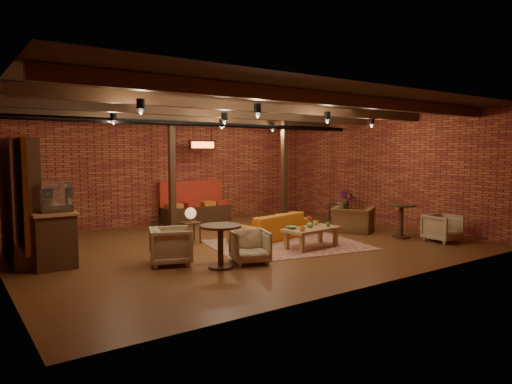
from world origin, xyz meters
TOP-DOWN VIEW (x-y plane):
  - floor at (0.00, 0.00)m, footprint 10.00×10.00m
  - ceiling at (0.00, 0.00)m, footprint 10.00×8.00m
  - wall_back at (0.00, 4.00)m, footprint 10.00×0.02m
  - wall_front at (0.00, -4.00)m, footprint 10.00×0.02m
  - wall_right at (5.00, 0.00)m, footprint 0.02×8.00m
  - ceiling_beams at (0.00, 0.00)m, footprint 9.80×6.40m
  - ceiling_pipe at (0.00, 1.60)m, footprint 9.60×0.12m
  - post_left at (-0.60, 2.60)m, footprint 0.16×0.16m
  - post_right at (2.80, 2.00)m, footprint 0.16×0.16m
  - service_counter at (-4.10, 1.00)m, footprint 0.80×2.50m
  - plant_counter at (-4.00, 1.20)m, footprint 0.35×0.39m
  - shelving_hutch at (-4.50, 1.10)m, footprint 0.52×2.00m
  - chalkboard_menu at (-4.93, -2.30)m, footprint 0.08×0.96m
  - banquette at (0.60, 3.55)m, footprint 2.10×0.70m
  - service_sign at (0.60, 3.10)m, footprint 0.86×0.06m
  - ceiling_spotlights at (0.00, 0.00)m, footprint 6.40×4.40m
  - rug at (0.74, -0.71)m, footprint 3.83×3.20m
  - sofa at (0.85, 0.10)m, footprint 2.34×1.37m
  - coffee_table at (0.98, -1.25)m, footprint 1.38×0.78m
  - side_table_lamp at (-0.97, 0.79)m, footprint 0.41×0.41m
  - round_table_left at (-1.58, -1.64)m, footprint 0.77×0.77m
  - armchair_a at (-2.21, -0.85)m, footprint 0.92×0.95m
  - armchair_b at (-0.92, -1.63)m, footprint 0.85×0.83m
  - armchair_right at (3.29, -0.36)m, footprint 1.09×1.22m
  - side_table_book at (4.24, 1.16)m, footprint 0.61×0.61m
  - round_table_right at (3.66, -1.62)m, footprint 0.72×0.72m
  - armchair_far at (4.06, -2.50)m, footprint 0.72×0.68m
  - plant_tall at (4.40, 0.95)m, footprint 1.86×1.86m

SIDE VIEW (x-z plane):
  - floor at x=0.00m, z-range 0.00..0.00m
  - rug at x=0.74m, z-range 0.00..0.01m
  - sofa at x=0.85m, z-range 0.00..0.64m
  - armchair_b at x=-0.92m, z-range 0.00..0.71m
  - armchair_far at x=4.06m, z-range 0.00..0.72m
  - armchair_a at x=-2.21m, z-range 0.00..0.78m
  - coffee_table at x=0.98m, z-range 0.05..0.75m
  - armchair_right at x=3.29m, z-range 0.00..0.90m
  - banquette at x=0.60m, z-range 0.00..1.00m
  - side_table_book at x=4.24m, z-range 0.22..0.80m
  - round_table_left at x=-1.58m, z-range 0.14..0.95m
  - round_table_right at x=3.66m, z-range 0.14..0.98m
  - side_table_lamp at x=-0.97m, z-range 0.22..1.06m
  - service_counter at x=-4.10m, z-range 0.00..1.60m
  - shelving_hutch at x=-4.50m, z-range 0.00..2.40m
  - plant_counter at x=-4.00m, z-range 1.07..1.37m
  - plant_tall at x=4.40m, z-range 0.00..2.81m
  - wall_back at x=0.00m, z-range 0.00..3.20m
  - wall_front at x=0.00m, z-range 0.00..3.20m
  - wall_right at x=5.00m, z-range 0.00..3.20m
  - post_left at x=-0.60m, z-range 0.00..3.20m
  - post_right at x=2.80m, z-range 0.00..3.20m
  - chalkboard_menu at x=-4.93m, z-range 0.87..2.33m
  - service_sign at x=0.60m, z-range 2.20..2.50m
  - ceiling_pipe at x=0.00m, z-range 2.79..2.91m
  - ceiling_spotlights at x=0.00m, z-range 2.72..3.00m
  - ceiling_beams at x=0.00m, z-range 2.97..3.19m
  - ceiling at x=0.00m, z-range 3.19..3.21m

